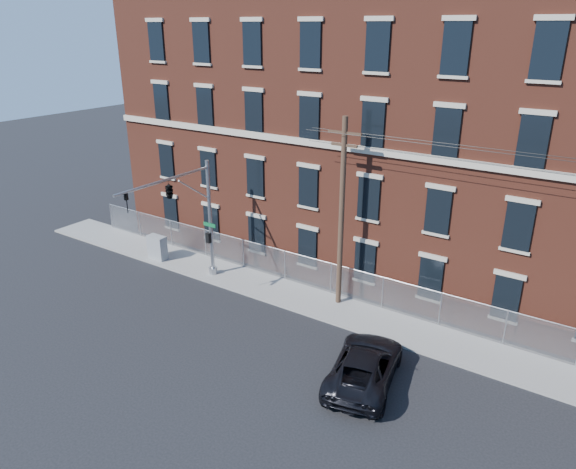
% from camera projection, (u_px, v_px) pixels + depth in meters
% --- Properties ---
extents(ground, '(140.00, 140.00, 0.00)m').
position_uv_depth(ground, '(246.00, 339.00, 25.67)').
color(ground, black).
rests_on(ground, ground).
extents(sidewalk, '(65.00, 3.00, 0.12)m').
position_uv_depth(sidewalk, '(532.00, 370.00, 23.30)').
color(sidewalk, gray).
rests_on(sidewalk, ground).
extents(chain_link_fence, '(59.06, 0.06, 1.85)m').
position_uv_depth(chain_link_fence, '(541.00, 337.00, 23.93)').
color(chain_link_fence, '#A5A8AD').
rests_on(chain_link_fence, ground).
extents(traffic_signal_mast, '(0.90, 6.75, 7.00)m').
position_uv_depth(traffic_signal_mast, '(180.00, 200.00, 28.47)').
color(traffic_signal_mast, '#9EA0A5').
rests_on(traffic_signal_mast, ground).
extents(utility_pole_near, '(1.80, 0.28, 10.00)m').
position_uv_depth(utility_pole_near, '(342.00, 211.00, 26.99)').
color(utility_pole_near, '#473123').
rests_on(utility_pole_near, ground).
extents(pickup_truck, '(3.67, 5.93, 1.53)m').
position_uv_depth(pickup_truck, '(365.00, 365.00, 22.43)').
color(pickup_truck, black).
rests_on(pickup_truck, ground).
extents(utility_cabinet, '(1.24, 0.63, 1.55)m').
position_uv_depth(utility_cabinet, '(157.00, 247.00, 33.98)').
color(utility_cabinet, gray).
rests_on(utility_cabinet, sidewalk).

